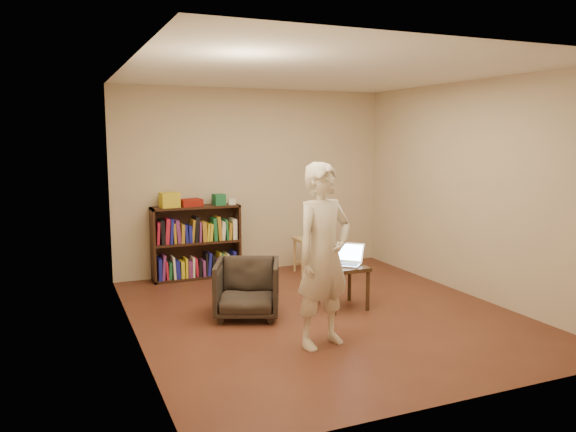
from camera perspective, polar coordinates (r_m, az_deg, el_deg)
name	(u,v)px	position (r m, az deg, el deg)	size (l,w,h in m)	color
floor	(323,313)	(6.30, 3.54, -9.85)	(4.50, 4.50, 0.00)	#4F2319
ceiling	(325,72)	(6.02, 3.76, 14.39)	(4.50, 4.50, 0.00)	white
wall_back	(254,181)	(8.09, -3.49, 3.58)	(4.00, 4.00, 0.00)	#BCAE8E
wall_left	(132,205)	(5.44, -15.58, 1.04)	(4.50, 4.50, 0.00)	#BCAE8E
wall_right	(472,190)	(7.14, 18.18, 2.57)	(4.50, 4.50, 0.00)	#BCAE8E
bookshelf	(196,246)	(7.81, -9.31, -3.06)	(1.20, 0.30, 1.00)	black
box_yellow	(170,200)	(7.61, -11.94, 1.61)	(0.24, 0.18, 0.20)	gold
red_cloth	(190,203)	(7.69, -9.88, 1.35)	(0.29, 0.21, 0.10)	maroon
box_green	(219,200)	(7.76, -7.04, 1.67)	(0.15, 0.15, 0.15)	#1C6A3B
box_white	(232,202)	(7.80, -5.72, 1.46)	(0.10, 0.10, 0.08)	white
stool	(307,245)	(7.98, 1.99, -2.92)	(0.35, 0.35, 0.51)	tan
armchair	(247,288)	(6.11, -4.17, -7.35)	(0.67, 0.69, 0.63)	#2C241D
side_table	(343,273)	(6.41, 5.57, -5.74)	(0.48, 0.48, 0.49)	black
laptop	(347,260)	(6.45, 6.03, -4.42)	(0.48, 0.48, 0.22)	#B2B3B7
person	(323,256)	(5.17, 3.62, -4.03)	(0.62, 0.41, 1.71)	beige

